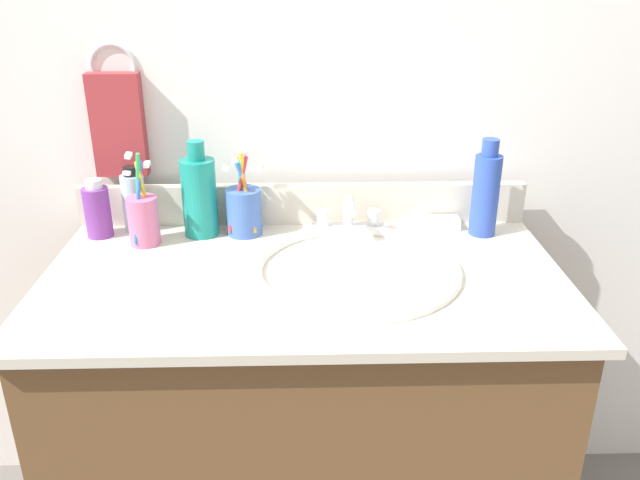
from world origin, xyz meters
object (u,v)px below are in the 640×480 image
object	(u,v)px
bottle_shampoo_blue	(486,192)
soap_bar	(445,223)
bottle_mouthwash_teal	(200,195)
cup_blue_plastic	(244,209)
bottle_gel_clear	(135,201)
bottle_cream_purple	(98,210)
hand_towel	(119,125)
cup_pink	(144,219)
faucet	(349,220)

from	to	relation	value
bottle_shampoo_blue	soap_bar	world-z (taller)	bottle_shampoo_blue
bottle_mouthwash_teal	cup_blue_plastic	distance (m)	0.10
bottle_gel_clear	cup_blue_plastic	bearing A→B (deg)	-6.77
bottle_cream_purple	bottle_mouthwash_teal	bearing A→B (deg)	1.04
bottle_shampoo_blue	soap_bar	bearing A→B (deg)	155.58
hand_towel	cup_pink	size ratio (longest dim) A/B	1.12
bottle_shampoo_blue	hand_towel	bearing A→B (deg)	173.03
bottle_cream_purple	bottle_shampoo_blue	distance (m)	0.82
faucet	soap_bar	size ratio (longest dim) A/B	2.50
cup_pink	soap_bar	size ratio (longest dim) A/B	3.08
bottle_mouthwash_teal	hand_towel	bearing A→B (deg)	155.33
hand_towel	bottle_gel_clear	world-z (taller)	hand_towel
faucet	cup_pink	distance (m)	0.43
bottle_gel_clear	bottle_shampoo_blue	world-z (taller)	bottle_shampoo_blue
bottle_shampoo_blue	bottle_mouthwash_teal	bearing A→B (deg)	178.57
faucet	bottle_cream_purple	distance (m)	0.53
faucet	cup_pink	bearing A→B (deg)	-173.44
faucet	bottle_cream_purple	xyz separation A→B (m)	(-0.53, -0.00, 0.03)
hand_towel	bottle_gel_clear	bearing A→B (deg)	-61.18
bottle_gel_clear	bottle_shampoo_blue	bearing A→B (deg)	-3.30
bottle_mouthwash_teal	cup_pink	size ratio (longest dim) A/B	1.04
bottle_shampoo_blue	soap_bar	distance (m)	0.12
bottle_cream_purple	soap_bar	size ratio (longest dim) A/B	1.97
faucet	cup_pink	xyz separation A→B (m)	(-0.43, -0.05, 0.03)
faucet	soap_bar	world-z (taller)	faucet
cup_pink	soap_bar	xyz separation A→B (m)	(0.64, 0.07, -0.04)
bottle_cream_purple	bottle_shampoo_blue	world-z (taller)	bottle_shampoo_blue
cup_blue_plastic	bottle_mouthwash_teal	bearing A→B (deg)	179.93
cup_pink	cup_blue_plastic	bearing A→B (deg)	13.43
bottle_gel_clear	bottle_mouthwash_teal	bearing A→B (deg)	-10.92
bottle_cream_purple	cup_pink	bearing A→B (deg)	-22.90
cup_blue_plastic	soap_bar	distance (m)	0.44
hand_towel	cup_pink	bearing A→B (deg)	-63.63
bottle_shampoo_blue	cup_pink	world-z (taller)	bottle_shampoo_blue
bottle_gel_clear	cup_pink	bearing A→B (deg)	-65.36
hand_towel	bottle_cream_purple	distance (m)	0.19
bottle_mouthwash_teal	cup_blue_plastic	world-z (taller)	bottle_mouthwash_teal
faucet	soap_bar	bearing A→B (deg)	4.92
bottle_shampoo_blue	bottle_gel_clear	bearing A→B (deg)	176.70
faucet	cup_pink	world-z (taller)	cup_pink
bottle_cream_purple	soap_bar	distance (m)	0.75
faucet	bottle_gel_clear	distance (m)	0.47
faucet	cup_blue_plastic	world-z (taller)	cup_blue_plastic
faucet	bottle_shampoo_blue	xyz separation A→B (m)	(0.29, -0.02, 0.07)
hand_towel	soap_bar	size ratio (longest dim) A/B	3.44
bottle_mouthwash_teal	cup_pink	distance (m)	0.13
bottle_cream_purple	bottle_gel_clear	bearing A→B (deg)	24.47
bottle_cream_purple	cup_blue_plastic	size ratio (longest dim) A/B	0.66
bottle_cream_purple	soap_bar	xyz separation A→B (m)	(0.75, 0.02, -0.05)
bottle_shampoo_blue	faucet	bearing A→B (deg)	176.90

